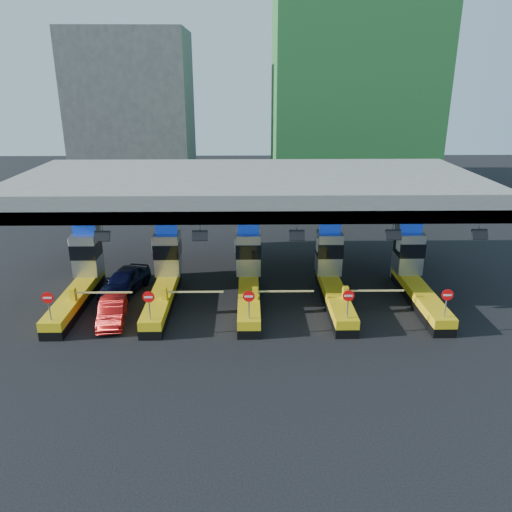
{
  "coord_description": "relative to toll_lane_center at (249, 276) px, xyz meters",
  "views": [
    {
      "loc": [
        -0.02,
        -27.41,
        12.48
      ],
      "look_at": [
        0.44,
        0.0,
        2.74
      ],
      "focal_mm": 35.0,
      "sensor_mm": 36.0,
      "label": 1
    }
  ],
  "objects": [
    {
      "name": "toll_canopy",
      "position": [
        -0.0,
        2.59,
        4.74
      ],
      "size": [
        28.0,
        12.09,
        7.0
      ],
      "color": "slate",
      "rests_on": "ground"
    },
    {
      "name": "bg_building_concrete",
      "position": [
        -14.0,
        35.72,
        7.6
      ],
      "size": [
        14.0,
        10.0,
        18.0
      ],
      "primitive_type": "cube",
      "color": "#4C4C49",
      "rests_on": "ground"
    },
    {
      "name": "red_car",
      "position": [
        -7.41,
        -3.16,
        -0.78
      ],
      "size": [
        1.81,
        3.87,
        1.23
      ],
      "primitive_type": "imported",
      "rotation": [
        0.0,
        0.0,
        0.14
      ],
      "color": "#B30F0D",
      "rests_on": "ground"
    },
    {
      "name": "toll_lane_left",
      "position": [
        -5.0,
        0.0,
        0.0
      ],
      "size": [
        4.43,
        8.0,
        4.16
      ],
      "color": "black",
      "rests_on": "ground"
    },
    {
      "name": "toll_lane_right",
      "position": [
        5.0,
        0.0,
        0.0
      ],
      "size": [
        4.43,
        8.0,
        4.16
      ],
      "color": "black",
      "rests_on": "ground"
    },
    {
      "name": "van",
      "position": [
        -7.63,
        0.86,
        -0.63
      ],
      "size": [
        2.79,
        4.78,
        1.53
      ],
      "primitive_type": "imported",
      "rotation": [
        0.0,
        0.0,
        -0.23
      ],
      "color": "black",
      "rests_on": "ground"
    },
    {
      "name": "ground",
      "position": [
        -0.0,
        -0.28,
        -1.4
      ],
      "size": [
        120.0,
        120.0,
        0.0
      ],
      "primitive_type": "plane",
      "color": "black",
      "rests_on": "ground"
    },
    {
      "name": "toll_lane_far_right",
      "position": [
        10.0,
        0.0,
        0.0
      ],
      "size": [
        4.43,
        8.0,
        4.16
      ],
      "color": "black",
      "rests_on": "ground"
    },
    {
      "name": "toll_lane_center",
      "position": [
        0.0,
        0.0,
        0.0
      ],
      "size": [
        4.43,
        8.0,
        4.16
      ],
      "color": "black",
      "rests_on": "ground"
    },
    {
      "name": "bg_building_scaffold",
      "position": [
        12.0,
        31.72,
        12.6
      ],
      "size": [
        18.0,
        12.0,
        28.0
      ],
      "primitive_type": "cube",
      "color": "#1E5926",
      "rests_on": "ground"
    },
    {
      "name": "toll_lane_far_left",
      "position": [
        -10.0,
        0.0,
        0.0
      ],
      "size": [
        4.43,
        8.0,
        4.16
      ],
      "color": "black",
      "rests_on": "ground"
    }
  ]
}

